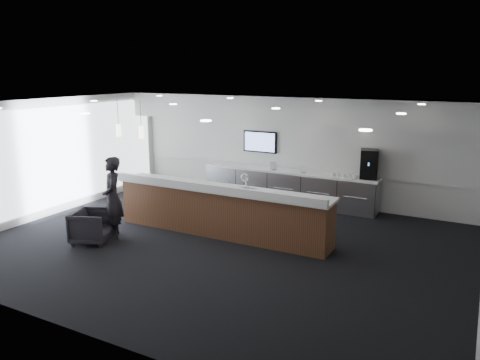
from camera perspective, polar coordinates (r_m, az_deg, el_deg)
The scene contains 23 objects.
ground at distance 10.24m, azimuth -2.12°, elevation -7.82°, with size 10.00×10.00×0.00m, color black.
ceiling at distance 9.58m, azimuth -2.27°, elevation 9.16°, with size 10.00×8.00×0.02m, color black.
back_wall at distance 13.34m, azimuth 6.51°, elevation 3.77°, with size 10.00×0.02×3.00m, color silver.
left_wall at distance 13.01m, azimuth -21.60°, elevation 2.68°, with size 0.02×8.00×3.00m, color silver.
soffit_bulkhead at distance 12.79m, azimuth 5.89°, elevation 8.57°, with size 10.00×0.90×0.70m, color silver.
alcove_panel at distance 13.30m, azimuth 6.48°, elevation 4.18°, with size 9.80×0.06×1.40m, color silver.
window_blinds_wall at distance 12.98m, azimuth -21.48°, elevation 2.66°, with size 0.04×7.36×2.55m, color silver.
back_credenza at distance 13.22m, azimuth 5.82°, elevation -0.83°, with size 5.06×0.66×0.95m.
wall_tv at distance 13.63m, azimuth 2.46°, elevation 4.68°, with size 1.05×0.08×0.62m.
pendant_left at distance 11.67m, azimuth -10.50°, elevation 5.99°, with size 0.12×0.12×0.30m, color #FFF0C6.
pendant_right at distance 12.11m, azimuth -13.11°, elevation 6.13°, with size 0.12×0.12×0.30m, color #FFF0C6.
ceiling_can_lights at distance 9.58m, azimuth -2.27°, elevation 8.99°, with size 7.00×5.00×0.02m, color white, non-canonical shape.
service_counter at distance 10.66m, azimuth -2.32°, elevation -3.70°, with size 5.23×0.89×1.49m.
coffee_machine at distance 12.47m, azimuth 15.43°, elevation 1.89°, with size 0.54×0.61×0.76m.
info_sign_left at distance 13.12m, azimuth 4.07°, elevation 1.76°, with size 0.18×0.02×0.24m, color white.
info_sign_right at distance 12.85m, azimuth 7.70°, elevation 1.35°, with size 0.16×0.02×0.21m, color white.
armchair at distance 10.75m, azimuth -17.64°, elevation -5.38°, with size 0.77×0.79×0.72m, color black.
lounge_guest at distance 10.78m, azimuth -15.28°, elevation -2.08°, with size 0.67×0.44×1.83m, color black.
cup_0 at distance 12.41m, azimuth 13.78°, elevation 0.41°, with size 0.11×0.11×0.11m, color white.
cup_1 at distance 12.44m, azimuth 13.16°, elevation 0.48°, with size 0.11×0.11×0.11m, color white.
cup_2 at distance 12.48m, azimuth 12.54°, elevation 0.55°, with size 0.11×0.11×0.11m, color white.
cup_3 at distance 12.52m, azimuth 11.93°, elevation 0.61°, with size 0.11×0.11×0.11m, color white.
cup_4 at distance 12.55m, azimuth 11.31°, elevation 0.68°, with size 0.11×0.11×0.11m, color white.
Camera 1 is at (4.83, -8.24, 3.69)m, focal length 35.00 mm.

